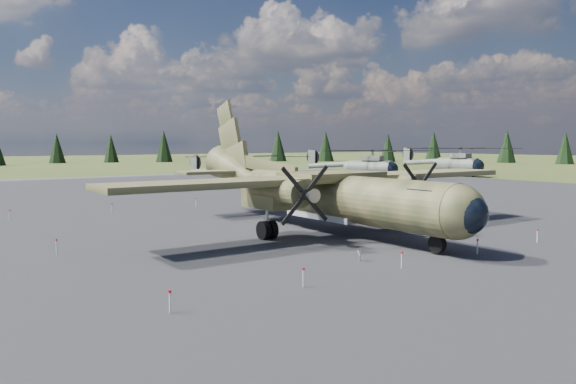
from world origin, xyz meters
TOP-DOWN VIEW (x-y plane):
  - ground at (0.00, 0.00)m, footprint 500.00×500.00m
  - apron at (0.00, 10.00)m, footprint 120.00×120.00m
  - transport_plane at (0.30, -2.22)m, footprint 31.16×28.37m
  - helicopter_near at (16.34, 33.55)m, footprint 21.29×21.94m
  - helicopter_mid at (41.39, 34.91)m, footprint 24.59×24.99m
  - helicopter_far at (61.05, 32.31)m, footprint 20.80×24.44m
  - info_placard_left at (-4.43, -11.06)m, footprint 0.42×0.28m
  - info_placard_right at (0.81, -11.78)m, footprint 0.45×0.19m
  - barrier_fence at (-0.46, -0.08)m, footprint 33.12×29.62m
  - treeline at (1.91, -8.57)m, footprint 295.41×295.23m

SIDE VIEW (x-z plane):
  - ground at x=0.00m, z-range 0.00..0.00m
  - apron at x=0.00m, z-range -0.02..0.02m
  - info_placard_left at x=-4.43m, z-range 0.10..0.71m
  - info_placard_right at x=0.81m, z-range 0.12..0.82m
  - barrier_fence at x=-0.46m, z-range 0.08..0.93m
  - transport_plane at x=0.30m, z-range -2.19..8.11m
  - helicopter_near at x=16.34m, z-range 0.91..5.27m
  - helicopter_mid at x=41.39m, z-range 1.03..5.98m
  - helicopter_far at x=61.05m, z-range 1.10..6.34m
  - treeline at x=1.91m, z-range -0.58..10.40m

